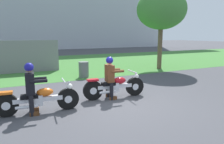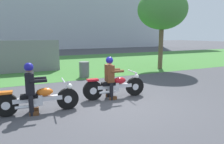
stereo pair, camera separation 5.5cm
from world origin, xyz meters
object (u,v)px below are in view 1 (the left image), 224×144
Objects in this scene: rider_lead at (110,74)px; trash_can at (84,70)px; motorcycle_lead at (115,86)px; tree_roadside at (161,10)px; motorcycle_follow at (39,99)px; rider_follow at (31,84)px.

trash_can is (0.32, 3.74, -0.43)m from rider_lead.
tree_roadside is (5.32, 4.30, 3.19)m from motorcycle_lead.
motorcycle_lead is at bearing 12.70° from motorcycle_follow.
motorcycle_lead is at bearing 11.85° from rider_follow.
tree_roadside is at bearing 35.33° from rider_follow.
motorcycle_follow is 9.61m from tree_roadside.
rider_follow is at bearing 179.13° from motorcycle_follow.
motorcycle_lead is 2.49m from motorcycle_follow.
rider_follow is (-2.64, -0.31, 0.41)m from motorcycle_lead.
rider_lead is 7.49m from tree_roadside.
rider_lead is at bearing 13.67° from motorcycle_follow.
motorcycle_follow is 2.81× the size of trash_can.
motorcycle_follow is at bearing -0.87° from rider_follow.
trash_can is at bearing -173.95° from tree_roadside.
rider_lead is at bearing -94.93° from trash_can.
rider_lead is 1.01× the size of rider_follow.
rider_lead is 3.78m from trash_can.
trash_can is at bearing 60.73° from rider_follow.
tree_roadside is (5.48, 4.29, 2.76)m from rider_lead.
rider_lead is at bearing -141.98° from tree_roadside.
rider_lead is 0.64× the size of motorcycle_follow.
motorcycle_lead is 7.55m from tree_roadside.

